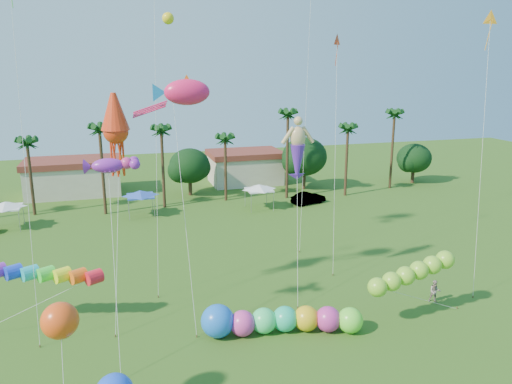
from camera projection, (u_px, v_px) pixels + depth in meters
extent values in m
cylinder|color=#3A2819|center=(31.00, 179.00, 57.47)|extent=(0.36, 0.36, 8.50)
cylinder|color=#3A2819|center=(103.00, 172.00, 57.60)|extent=(0.36, 0.36, 10.00)
cylinder|color=#3A2819|center=(163.00, 169.00, 60.49)|extent=(0.36, 0.36, 9.50)
cylinder|color=#3A2819|center=(226.00, 170.00, 63.78)|extent=(0.36, 0.36, 8.00)
cylinder|color=#3A2819|center=(287.00, 157.00, 64.66)|extent=(0.36, 0.36, 11.00)
cylinder|color=#3A2819|center=(346.00, 162.00, 66.15)|extent=(0.36, 0.36, 9.00)
cylinder|color=#3A2819|center=(392.00, 152.00, 70.01)|extent=(0.36, 0.36, 10.50)
sphere|color=#113814|center=(190.00, 166.00, 66.41)|extent=(5.46, 5.46, 5.46)
sphere|color=#113814|center=(304.00, 156.00, 69.68)|extent=(6.30, 6.30, 6.30)
sphere|color=#113814|center=(414.00, 158.00, 73.60)|extent=(5.04, 5.04, 5.04)
cube|color=beige|center=(74.00, 180.00, 67.48)|extent=(12.00, 7.00, 4.00)
cube|color=beige|center=(245.00, 170.00, 74.01)|extent=(10.00, 7.00, 4.00)
pyramid|color=white|center=(5.00, 204.00, 52.64)|extent=(3.00, 3.00, 0.60)
pyramid|color=blue|center=(140.00, 193.00, 57.38)|extent=(3.00, 3.00, 0.60)
pyramid|color=white|center=(259.00, 187.00, 60.26)|extent=(3.00, 3.00, 0.60)
imported|color=#4C4C54|center=(308.00, 198.00, 62.91)|extent=(4.80, 2.87, 1.49)
imported|color=gray|center=(435.00, 291.00, 36.65)|extent=(1.02, 0.93, 1.71)
sphere|color=#DE3A9E|center=(242.00, 323.00, 32.12)|extent=(1.69, 1.69, 1.69)
sphere|color=#37EB79|center=(264.00, 321.00, 32.46)|extent=(1.69, 1.69, 1.69)
sphere|color=#1CC791|center=(285.00, 319.00, 32.68)|extent=(1.69, 1.69, 1.69)
sphere|color=yellow|center=(306.00, 318.00, 32.74)|extent=(1.69, 1.69, 1.69)
sphere|color=#CA2F97|center=(328.00, 319.00, 32.66)|extent=(1.69, 1.69, 1.69)
sphere|color=#68F636|center=(350.00, 320.00, 32.51)|extent=(1.69, 1.69, 1.69)
sphere|color=blue|center=(218.00, 321.00, 31.95)|extent=(2.56, 2.56, 2.16)
cylinder|color=red|center=(66.00, 280.00, 32.73)|extent=(6.97, 3.31, 0.96)
cylinder|color=silver|center=(33.00, 306.00, 32.66)|extent=(7.92, 0.28, 3.31)
ellipsoid|color=#86D02E|center=(377.00, 287.00, 32.63)|extent=(7.01, 3.05, 1.51)
cylinder|color=silver|center=(419.00, 299.00, 34.23)|extent=(6.97, 0.66, 2.90)
cylinder|color=brown|center=(457.00, 308.00, 35.80)|extent=(0.08, 0.08, 0.16)
sphere|color=#F74A14|center=(60.00, 321.00, 22.53)|extent=(2.02, 2.02, 1.68)
cylinder|color=silver|center=(298.00, 229.00, 36.74)|extent=(1.41, 4.29, 10.60)
cylinder|color=brown|center=(298.00, 307.00, 35.85)|extent=(0.08, 0.08, 0.16)
ellipsoid|color=#FF1C5D|center=(187.00, 92.00, 33.55)|extent=(4.74, 1.83, 1.94)
cylinder|color=silver|center=(192.00, 212.00, 32.80)|extent=(0.74, 5.44, 15.24)
cylinder|color=brown|center=(197.00, 336.00, 32.04)|extent=(0.08, 0.08, 0.16)
cylinder|color=silver|center=(156.00, 139.00, 37.67)|extent=(1.35, 5.97, 23.24)
cylinder|color=brown|center=(158.00, 296.00, 37.56)|extent=(0.08, 0.08, 0.16)
cone|color=red|center=(116.00, 132.00, 32.96)|extent=(2.10, 2.10, 5.30)
cylinder|color=silver|center=(116.00, 233.00, 32.53)|extent=(0.96, 4.04, 12.74)
cylinder|color=brown|center=(115.00, 336.00, 32.08)|extent=(0.08, 0.08, 0.16)
ellipsoid|color=purple|center=(108.00, 166.00, 29.13)|extent=(3.51, 2.45, 1.24)
cylinder|color=silver|center=(114.00, 270.00, 28.39)|extent=(0.14, 4.56, 11.30)
cylinder|color=brown|center=(121.00, 379.00, 27.63)|extent=(0.08, 0.08, 0.16)
cone|color=#E73F19|center=(337.00, 41.00, 41.59)|extent=(1.14, 0.91, 1.22)
cylinder|color=silver|center=(335.00, 158.00, 41.54)|extent=(1.76, 4.62, 18.97)
cylinder|color=brown|center=(333.00, 275.00, 41.48)|extent=(0.08, 0.08, 0.16)
cone|color=orange|center=(491.00, 19.00, 35.99)|extent=(1.34, 0.46, 1.31)
cylinder|color=silver|center=(481.00, 161.00, 36.76)|extent=(1.61, 3.26, 20.23)
cylinder|color=brown|center=(473.00, 297.00, 37.50)|extent=(0.08, 0.08, 0.16)
cylinder|color=silver|center=(25.00, 168.00, 29.84)|extent=(0.13, 3.48, 22.04)
cylinder|color=brown|center=(40.00, 346.00, 30.91)|extent=(0.08, 0.08, 0.16)
cylinder|color=silver|center=(307.00, 94.00, 44.86)|extent=(1.94, 3.16, 29.06)
cylinder|color=brown|center=(299.00, 251.00, 46.69)|extent=(0.08, 0.08, 0.16)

